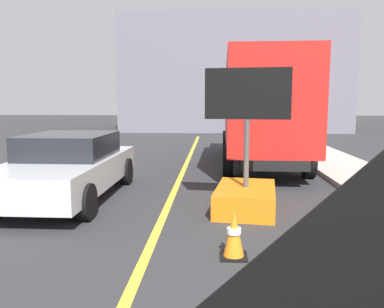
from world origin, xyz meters
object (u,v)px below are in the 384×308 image
at_px(highway_guide_sign, 281,75).
at_px(traffic_cone_mid_lane, 234,234).
at_px(arrow_board_trailer, 246,185).
at_px(box_truck, 262,109).
at_px(pickup_car, 68,166).

height_order(highway_guide_sign, traffic_cone_mid_lane, highway_guide_sign).
xyz_separation_m(arrow_board_trailer, traffic_cone_mid_lane, (-0.35, -2.36, -0.16)).
bearing_deg(traffic_cone_mid_lane, box_truck, 80.76).
bearing_deg(box_truck, pickup_car, -135.10).
distance_m(highway_guide_sign, traffic_cone_mid_lane, 16.65).
height_order(box_truck, highway_guide_sign, highway_guide_sign).
bearing_deg(box_truck, traffic_cone_mid_lane, -99.24).
bearing_deg(arrow_board_trailer, pickup_car, 168.62).
xyz_separation_m(box_truck, traffic_cone_mid_lane, (-1.27, -7.79, -1.54)).
bearing_deg(box_truck, highway_guide_sign, 76.67).
height_order(arrow_board_trailer, pickup_car, arrow_board_trailer).
height_order(box_truck, traffic_cone_mid_lane, box_truck).
bearing_deg(box_truck, arrow_board_trailer, -99.63).
bearing_deg(pickup_car, arrow_board_trailer, -11.38).
xyz_separation_m(arrow_board_trailer, highway_guide_sign, (2.88, 13.68, 2.94)).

